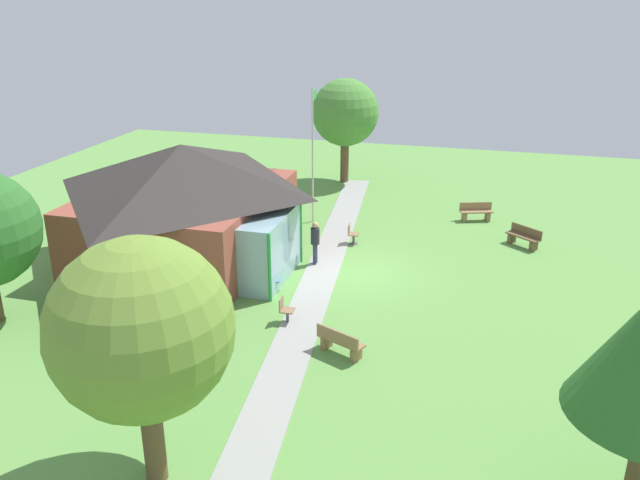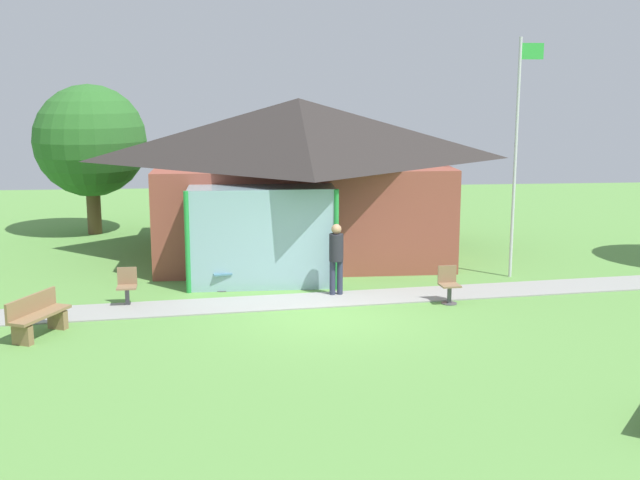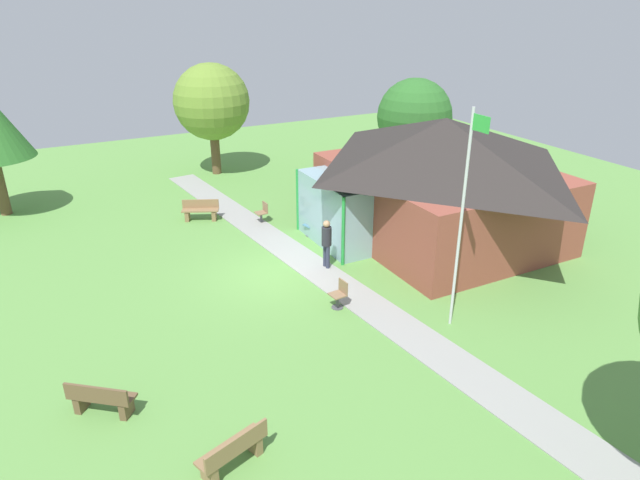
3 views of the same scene
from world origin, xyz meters
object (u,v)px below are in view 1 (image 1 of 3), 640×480
at_px(flagpole, 313,150).
at_px(bench_mid_left, 340,343).
at_px(patio_chair_west, 285,311).
at_px(patio_chair_porch_left, 272,280).
at_px(tree_east_hedge, 345,113).
at_px(visitor_on_path, 315,240).
at_px(tree_west_hedge, 141,330).
at_px(bench_front_right, 524,237).
at_px(bench_lawn_far_right, 476,212).
at_px(patio_chair_lawn_spare, 352,235).
at_px(pavilion, 188,200).

bearing_deg(flagpole, bench_mid_left, -160.16).
xyz_separation_m(bench_mid_left, patio_chair_west, (1.47, 2.17, 0.01)).
xyz_separation_m(patio_chair_porch_left, tree_east_hedge, (14.49, 0.83, 3.41)).
relative_size(flagpole, patio_chair_porch_left, 7.13).
xyz_separation_m(visitor_on_path, tree_west_hedge, (-12.41, 0.09, 2.66)).
bearing_deg(bench_front_right, patio_chair_west, 88.35).
xyz_separation_m(bench_lawn_far_right, patio_chair_lawn_spare, (-4.44, 4.88, 0.01)).
bearing_deg(tree_east_hedge, patio_chair_west, -173.05).
bearing_deg(visitor_on_path, flagpole, 14.37).
bearing_deg(patio_chair_west, tree_west_hedge, -6.61).
distance_m(pavilion, tree_west_hedge, 12.88).
xyz_separation_m(patio_chair_west, tree_west_hedge, (-7.56, 0.48, 3.26)).
bearing_deg(visitor_on_path, bench_front_right, -64.86).
distance_m(patio_chair_west, visitor_on_path, 4.91).
bearing_deg(patio_chair_lawn_spare, tree_east_hedge, -169.60).
relative_size(flagpole, bench_lawn_far_right, 3.92).
bearing_deg(visitor_on_path, pavilion, 94.00).
relative_size(pavilion, tree_west_hedge, 1.61).
distance_m(bench_lawn_far_right, tree_east_hedge, 9.47).
distance_m(pavilion, visitor_on_path, 5.21).
xyz_separation_m(patio_chair_lawn_spare, tree_west_hedge, (-14.92, 0.99, 3.26)).
bearing_deg(tree_west_hedge, flagpole, 4.55).
xyz_separation_m(tree_east_hedge, tree_west_hedge, (-24.15, -1.54, -0.15)).
height_order(pavilion, visitor_on_path, pavilion).
distance_m(pavilion, patio_chair_porch_left, 5.12).
height_order(bench_front_right, patio_chair_west, patio_chair_west).
height_order(bench_lawn_far_right, tree_west_hedge, tree_west_hedge).
height_order(patio_chair_lawn_spare, tree_west_hedge, tree_west_hedge).
distance_m(bench_mid_left, visitor_on_path, 6.85).
distance_m(bench_mid_left, tree_east_hedge, 18.85).
height_order(pavilion, tree_east_hedge, tree_east_hedge).
height_order(flagpole, patio_chair_west, flagpole).
distance_m(pavilion, patio_chair_west, 7.15).
xyz_separation_m(patio_chair_porch_left, tree_west_hedge, (-9.66, -0.71, 3.26)).
xyz_separation_m(pavilion, patio_chair_west, (-4.28, -5.39, -1.96)).
xyz_separation_m(bench_front_right, tree_east_hedge, (7.60, 9.50, 3.43)).
distance_m(patio_chair_west, tree_west_hedge, 8.25).
relative_size(bench_lawn_far_right, patio_chair_lawn_spare, 1.82).
height_order(flagpole, tree_west_hedge, flagpole).
distance_m(flagpole, tree_west_hedge, 17.27).
height_order(pavilion, patio_chair_lawn_spare, pavilion).
relative_size(bench_front_right, visitor_on_path, 0.83).
height_order(flagpole, bench_front_right, flagpole).
bearing_deg(flagpole, bench_front_right, -94.09).
bearing_deg(tree_east_hedge, flagpole, -178.56).
height_order(bench_lawn_far_right, patio_chair_west, patio_chair_west).
height_order(pavilion, patio_chair_west, pavilion).
relative_size(bench_lawn_far_right, patio_chair_porch_left, 1.82).
distance_m(pavilion, flagpole, 6.51).
xyz_separation_m(pavilion, flagpole, (5.38, -3.54, 0.98)).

